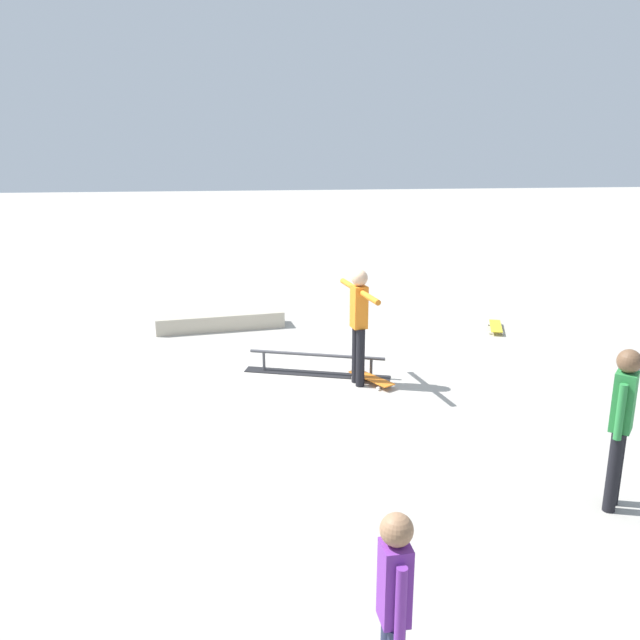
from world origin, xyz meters
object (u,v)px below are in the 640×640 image
(skate_ledge, at_px, (220,321))
(loose_skateboard_black, at_px, (630,363))
(bystander_purple_shirt, at_px, (394,608))
(bystander_green_shirt, at_px, (621,421))
(skateboard_main, at_px, (371,378))
(skater_main, at_px, (359,319))
(grind_rail, at_px, (317,365))
(loose_skateboard_yellow, at_px, (496,326))

(skate_ledge, relative_size, loose_skateboard_black, 3.12)
(bystander_purple_shirt, height_order, bystander_green_shirt, bystander_green_shirt)
(bystander_purple_shirt, bearing_deg, bystander_green_shirt, -54.54)
(skate_ledge, bearing_deg, skateboard_main, 127.74)
(skater_main, distance_m, skateboard_main, 0.94)
(grind_rail, height_order, skateboard_main, grind_rail)
(grind_rail, distance_m, skater_main, 1.11)
(bystander_purple_shirt, distance_m, loose_skateboard_yellow, 8.94)
(skateboard_main, height_order, bystander_green_shirt, bystander_green_shirt)
(skateboard_main, height_order, loose_skateboard_yellow, same)
(skateboard_main, distance_m, loose_skateboard_yellow, 3.63)
(skate_ledge, height_order, bystander_purple_shirt, bystander_purple_shirt)
(grind_rail, relative_size, loose_skateboard_black, 2.94)
(grind_rail, xyz_separation_m, skateboard_main, (-0.76, 0.44, -0.07))
(skate_ledge, bearing_deg, bystander_green_shirt, 122.19)
(loose_skateboard_black, bearing_deg, skater_main, 132.28)
(skater_main, xyz_separation_m, bystander_green_shirt, (-1.99, 3.51, -0.06))
(grind_rail, distance_m, skate_ledge, 2.98)
(loose_skateboard_yellow, bearing_deg, loose_skateboard_black, 49.31)
(skateboard_main, bearing_deg, bystander_purple_shirt, -40.85)
(skateboard_main, bearing_deg, skater_main, -118.84)
(grind_rail, xyz_separation_m, skater_main, (-0.56, 0.45, 0.84))
(skate_ledge, distance_m, skater_main, 3.76)
(grind_rail, relative_size, skater_main, 1.29)
(skate_ledge, relative_size, bystander_purple_shirt, 1.58)
(bystander_green_shirt, bearing_deg, grind_rail, 70.40)
(loose_skateboard_yellow, bearing_deg, skate_ledge, -80.11)
(skateboard_main, xyz_separation_m, bystander_purple_shirt, (0.87, 5.76, 0.76))
(bystander_purple_shirt, bearing_deg, loose_skateboard_yellow, -28.42)
(skateboard_main, distance_m, loose_skateboard_black, 4.11)
(bystander_green_shirt, bearing_deg, bystander_purple_shirt, 167.74)
(loose_skateboard_yellow, xyz_separation_m, loose_skateboard_black, (-1.38, 2.15, 0.00))
(skate_ledge, height_order, bystander_green_shirt, bystander_green_shirt)
(skateboard_main, xyz_separation_m, bystander_green_shirt, (-1.79, 3.52, 0.85))
(skate_ledge, height_order, loose_skateboard_black, skate_ledge)
(loose_skateboard_black, bearing_deg, bystander_green_shirt, -172.72)
(skate_ledge, distance_m, bystander_purple_shirt, 8.89)
(grind_rail, xyz_separation_m, bystander_purple_shirt, (0.11, 6.20, 0.69))
(grind_rail, height_order, loose_skateboard_yellow, grind_rail)
(skate_ledge, relative_size, bystander_green_shirt, 1.42)
(skater_main, bearing_deg, loose_skateboard_black, 80.91)
(skate_ledge, height_order, skater_main, skater_main)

